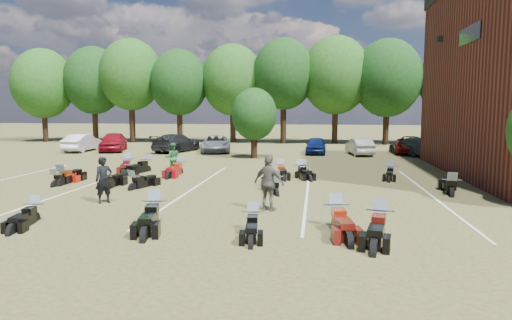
% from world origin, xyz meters
% --- Properties ---
extents(ground, '(160.00, 160.00, 0.00)m').
position_xyz_m(ground, '(0.00, 0.00, 0.00)').
color(ground, brown).
rests_on(ground, ground).
extents(car_0, '(3.04, 4.91, 1.56)m').
position_xyz_m(car_0, '(-14.11, 19.06, 0.78)').
color(car_0, maroon).
rests_on(car_0, ground).
extents(car_1, '(1.59, 4.33, 1.41)m').
position_xyz_m(car_1, '(-16.55, 18.54, 0.71)').
color(car_1, '#BABABF').
rests_on(car_1, ground).
extents(car_2, '(3.11, 5.24, 1.37)m').
position_xyz_m(car_2, '(-5.62, 19.43, 0.68)').
color(car_2, gray).
rests_on(car_2, ground).
extents(car_3, '(3.28, 5.34, 1.45)m').
position_xyz_m(car_3, '(-8.84, 19.28, 0.72)').
color(car_3, black).
rests_on(car_3, ground).
extents(car_4, '(1.62, 3.81, 1.28)m').
position_xyz_m(car_4, '(2.32, 19.14, 0.64)').
color(car_4, navy).
rests_on(car_4, ground).
extents(car_5, '(1.96, 4.02, 1.27)m').
position_xyz_m(car_5, '(5.59, 18.68, 0.63)').
color(car_5, '#B6B7B2').
rests_on(car_5, ground).
extents(car_6, '(3.00, 5.13, 1.34)m').
position_xyz_m(car_6, '(9.55, 20.11, 0.67)').
color(car_6, '#5C0905').
rests_on(car_6, ground).
extents(car_7, '(3.48, 5.01, 1.35)m').
position_xyz_m(car_7, '(9.54, 18.97, 0.67)').
color(car_7, '#3A3A3F').
rests_on(car_7, ground).
extents(person_black, '(0.75, 0.72, 1.74)m').
position_xyz_m(person_black, '(-5.49, -0.34, 0.87)').
color(person_black, black).
rests_on(person_black, ground).
extents(person_green, '(0.95, 0.84, 1.63)m').
position_xyz_m(person_green, '(-5.50, 7.87, 0.81)').
color(person_green, '#276A35').
rests_on(person_green, ground).
extents(person_grey, '(1.23, 0.88, 1.93)m').
position_xyz_m(person_grey, '(0.75, -0.82, 0.97)').
color(person_grey, '#504E45').
rests_on(person_grey, ground).
extents(motorcycle_1, '(0.98, 2.10, 1.13)m').
position_xyz_m(motorcycle_1, '(-6.39, -3.28, 0.00)').
color(motorcycle_1, black).
rests_on(motorcycle_1, ground).
extents(motorcycle_2, '(1.30, 2.63, 1.41)m').
position_xyz_m(motorcycle_2, '(-2.58, -2.99, 0.00)').
color(motorcycle_2, black).
rests_on(motorcycle_2, ground).
extents(motorcycle_3, '(0.87, 2.11, 1.15)m').
position_xyz_m(motorcycle_3, '(0.57, -3.49, 0.00)').
color(motorcycle_3, black).
rests_on(motorcycle_3, ground).
extents(motorcycle_5, '(1.29, 2.62, 1.40)m').
position_xyz_m(motorcycle_5, '(4.15, -3.38, 0.00)').
color(motorcycle_5, black).
rests_on(motorcycle_5, ground).
extents(motorcycle_6, '(1.15, 2.61, 1.41)m').
position_xyz_m(motorcycle_6, '(2.96, -2.77, 0.00)').
color(motorcycle_6, '#4F0F0B').
rests_on(motorcycle_6, ground).
extents(motorcycle_7, '(0.80, 2.11, 1.16)m').
position_xyz_m(motorcycle_7, '(-9.31, 2.71, 0.00)').
color(motorcycle_7, '#99170B').
rests_on(motorcycle_7, ground).
extents(motorcycle_8, '(0.92, 2.51, 1.38)m').
position_xyz_m(motorcycle_8, '(-9.20, 3.07, 0.00)').
color(motorcycle_8, black).
rests_on(motorcycle_8, ground).
extents(motorcycle_9, '(0.76, 2.28, 1.27)m').
position_xyz_m(motorcycle_9, '(-6.71, 2.14, 0.00)').
color(motorcycle_9, black).
rests_on(motorcycle_9, ground).
extents(motorcycle_10, '(1.26, 2.26, 1.20)m').
position_xyz_m(motorcycle_10, '(-5.50, 2.40, 0.00)').
color(motorcycle_10, black).
rests_on(motorcycle_10, ground).
extents(motorcycle_11, '(1.29, 2.15, 1.14)m').
position_xyz_m(motorcycle_11, '(0.76, 1.95, 0.00)').
color(motorcycle_11, black).
rests_on(motorcycle_11, ground).
extents(motorcycle_12, '(1.33, 2.42, 1.29)m').
position_xyz_m(motorcycle_12, '(0.62, 2.87, 0.00)').
color(motorcycle_12, black).
rests_on(motorcycle_12, ground).
extents(motorcycle_13, '(1.13, 2.53, 1.36)m').
position_xyz_m(motorcycle_13, '(7.78, 2.77, 0.00)').
color(motorcycle_13, black).
rests_on(motorcycle_13, ground).
extents(motorcycle_14, '(1.46, 2.60, 1.38)m').
position_xyz_m(motorcycle_14, '(-8.19, 8.11, 0.00)').
color(motorcycle_14, '#4B0E0A').
rests_on(motorcycle_14, ground).
extents(motorcycle_15, '(0.85, 2.41, 1.33)m').
position_xyz_m(motorcycle_15, '(-4.91, 7.29, 0.00)').
color(motorcycle_15, maroon).
rests_on(motorcycle_15, ground).
extents(motorcycle_16, '(1.28, 2.51, 1.34)m').
position_xyz_m(motorcycle_16, '(-7.03, 8.00, 0.00)').
color(motorcycle_16, black).
rests_on(motorcycle_16, ground).
extents(motorcycle_17, '(1.12, 2.37, 1.27)m').
position_xyz_m(motorcycle_17, '(0.51, 7.26, 0.00)').
color(motorcycle_17, black).
rests_on(motorcycle_17, ground).
extents(motorcycle_18, '(0.75, 2.04, 1.12)m').
position_xyz_m(motorcycle_18, '(1.68, 8.01, 0.00)').
color(motorcycle_18, black).
rests_on(motorcycle_18, ground).
extents(motorcycle_19, '(1.38, 2.30, 1.22)m').
position_xyz_m(motorcycle_19, '(1.53, 7.28, 0.00)').
color(motorcycle_19, black).
rests_on(motorcycle_19, ground).
extents(motorcycle_20, '(1.05, 2.16, 1.15)m').
position_xyz_m(motorcycle_20, '(6.14, 7.51, 0.00)').
color(motorcycle_20, black).
rests_on(motorcycle_20, ground).
extents(tree_line, '(56.00, 6.00, 9.79)m').
position_xyz_m(tree_line, '(-1.00, 29.00, 6.31)').
color(tree_line, black).
rests_on(tree_line, ground).
extents(young_tree_midfield, '(3.20, 3.20, 4.70)m').
position_xyz_m(young_tree_midfield, '(-2.00, 15.50, 3.09)').
color(young_tree_midfield, black).
rests_on(young_tree_midfield, ground).
extents(parking_lines, '(20.10, 14.00, 0.01)m').
position_xyz_m(parking_lines, '(-3.00, 3.00, 0.01)').
color(parking_lines, silver).
rests_on(parking_lines, ground).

